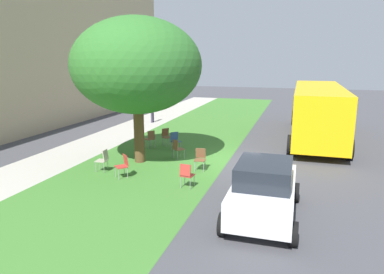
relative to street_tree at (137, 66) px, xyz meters
The scene contains 15 objects.
ground 5.78m from the street_tree, 71.37° to the right, with size 80.00×80.00×0.00m, color #424247.
grass_verge 4.34m from the street_tree, 27.24° to the right, with size 48.00×6.00×0.01m, color #3D752D.
sidewalk_strip 5.68m from the street_tree, 70.71° to the left, with size 48.00×2.80×0.01m, color #ADA89E.
street_tree is the anchor object (origin of this frame).
chair_0 4.14m from the street_tree, behind, with size 0.59×0.59×0.88m.
chair_1 4.72m from the street_tree, ahead, with size 0.58×0.58×0.88m.
chair_2 4.56m from the street_tree, 97.63° to the right, with size 0.47×0.46×0.88m.
chair_3 4.32m from the street_tree, 12.77° to the left, with size 0.57×0.58×0.88m.
chair_4 3.94m from the street_tree, 58.12° to the right, with size 0.59×0.59×0.88m.
chair_5 4.01m from the street_tree, 154.11° to the left, with size 0.46×0.46×0.88m.
chair_6 4.34m from the street_tree, 18.79° to the right, with size 0.59×0.59×0.88m.
chair_7 5.21m from the street_tree, 130.06° to the right, with size 0.47×0.46×0.88m.
parked_car 7.67m from the street_tree, 125.25° to the right, with size 3.70×1.92×1.65m.
school_bus 10.47m from the street_tree, 46.94° to the right, with size 10.40×2.80×2.88m.
pedestrian_0 10.08m from the street_tree, 19.90° to the left, with size 0.37×0.22×1.69m.
Camera 1 is at (-14.78, -2.59, 4.41)m, focal length 33.12 mm.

